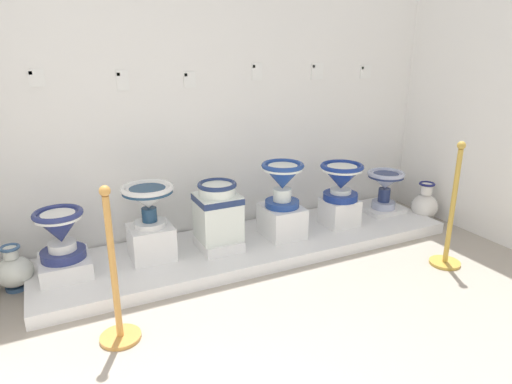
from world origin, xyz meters
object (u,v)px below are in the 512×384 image
Objects in this scene: info_placard_fourth at (257,72)px; stanchion_post_near_left at (116,296)px; plinth_block_central_ornate at (282,221)px; plinth_block_broad_patterned at (383,210)px; plinth_block_tall_cobalt at (65,266)px; antique_toilet_squat_floral at (148,198)px; antique_toilet_central_ornate at (283,179)px; info_placard_fifth at (317,71)px; stanchion_post_near_right at (450,228)px; info_placard_sixth at (366,72)px; plinth_block_slender_white at (339,212)px; decorative_vase_spare at (14,271)px; antique_toilet_broad_patterned at (385,183)px; antique_toilet_slender_white at (341,178)px; info_placard_second at (123,80)px; info_placard_third at (190,79)px; plinth_block_pale_glazed at (219,243)px; info_placard_first at (36,78)px; antique_toilet_tall_cobalt at (60,230)px; decorative_vase_companion at (425,205)px; plinth_block_squat_floral at (151,242)px; antique_toilet_pale_glazed at (218,209)px.

stanchion_post_near_left is at bearing -141.27° from info_placard_fourth.
plinth_block_central_ornate is 1.21m from plinth_block_broad_patterned.
plinth_block_tall_cobalt is 2.54× the size of info_placard_fourth.
antique_toilet_squat_floral is 1.03× the size of antique_toilet_central_ornate.
info_placard_fifth is 1.83m from stanchion_post_near_right.
stanchion_post_near_left is at bearing -155.85° from info_placard_sixth.
plinth_block_slender_white is 0.86× the size of decorative_vase_spare.
antique_toilet_central_ornate is at bearing -176.83° from antique_toilet_broad_patterned.
info_placard_sixth is at bearing 93.21° from plinth_block_broad_patterned.
info_placard_sixth is 0.13× the size of stanchion_post_near_right.
decorative_vase_spare is at bearing 175.81° from antique_toilet_slender_white.
stanchion_post_near_right is at bearing -64.71° from plinth_block_slender_white.
plinth_block_tall_cobalt is 3.24m from info_placard_sixth.
antique_toilet_squat_floral is (0.64, -0.02, 0.44)m from plinth_block_tall_cobalt.
info_placard_second is (-1.78, 0.48, 0.89)m from antique_toilet_slender_white.
info_placard_fifth reaches higher than stanchion_post_near_left.
plinth_block_slender_white reaches higher than plinth_block_tall_cobalt.
plinth_block_central_ornate is 0.60m from plinth_block_slender_white.
info_placard_third is at bearing -180.00° from info_placard_fourth.
plinth_block_slender_white is 1.95× the size of info_placard_fourth.
antique_toilet_squat_floral is at bearing 174.12° from plinth_block_pale_glazed.
info_placard_second is at bearing 0.00° from info_placard_first.
antique_toilet_tall_cobalt is 0.98× the size of plinth_block_pale_glazed.
info_placard_first reaches higher than plinth_block_broad_patterned.
antique_toilet_squat_floral is 1.05× the size of plinth_block_broad_patterned.
antique_toilet_tall_cobalt reaches higher than decorative_vase_companion.
info_placard_first is at bearing -180.00° from info_placard_fifth.
info_placard_first is at bearing -180.00° from info_placard_second.
plinth_block_slender_white is 2.30× the size of info_placard_third.
info_placard_first is (-2.38, 0.48, 0.93)m from antique_toilet_slender_white.
decorative_vase_companion is (2.70, -0.17, -0.06)m from plinth_block_squat_floral.
antique_toilet_tall_cobalt is at bearing 177.75° from plinth_block_central_ornate.
stanchion_post_near_right is (-0.55, -0.78, 0.14)m from decorative_vase_companion.
info_placard_fourth reaches higher than antique_toilet_central_ornate.
antique_toilet_central_ornate is at bearing 178.57° from plinth_block_slender_white.
plinth_block_broad_patterned is 1.10× the size of decorative_vase_spare.
info_placard_first is 0.82× the size of info_placard_fifth.
info_placard_fifth is at bearing 29.58° from stanchion_post_near_left.
stanchion_post_near_left reaches higher than decorative_vase_spare.
stanchion_post_near_right is at bearing -29.03° from plinth_block_pale_glazed.
info_placard_fifth reaches higher than antique_toilet_pale_glazed.
info_placard_third is at bearing 39.37° from antique_toilet_squat_floral.
antique_toilet_tall_cobalt reaches higher than plinth_block_squat_floral.
plinth_block_pale_glazed is 2.87× the size of info_placard_sixth.
decorative_vase_spare is at bearing 160.90° from stanchion_post_near_right.
info_placard_sixth reaches higher than antique_toilet_pale_glazed.
info_placard_fifth is at bearing 148.68° from decorative_vase_companion.
antique_toilet_slender_white reaches higher than plinth_block_broad_patterned.
antique_toilet_tall_cobalt is 2.97× the size of info_placard_first.
plinth_block_squat_floral is 0.87× the size of plinth_block_broad_patterned.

